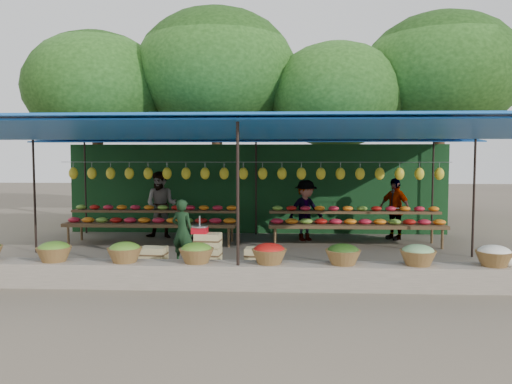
{
  "coord_description": "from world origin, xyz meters",
  "views": [
    {
      "loc": [
        0.69,
        -10.81,
        2.14
      ],
      "look_at": [
        0.14,
        0.2,
        1.37
      ],
      "focal_mm": 35.0,
      "sensor_mm": 36.0,
      "label": 1
    }
  ],
  "objects_px": {
    "blue_crate_front": "(43,272)",
    "vendor_seated": "(182,231)",
    "weighing_scale": "(200,229)",
    "crate_counter": "(207,258)"
  },
  "relations": [
    {
      "from": "blue_crate_front",
      "to": "vendor_seated",
      "type": "bearing_deg",
      "value": 35.49
    },
    {
      "from": "weighing_scale",
      "to": "vendor_seated",
      "type": "bearing_deg",
      "value": 117.27
    },
    {
      "from": "crate_counter",
      "to": "vendor_seated",
      "type": "distance_m",
      "value": 1.23
    },
    {
      "from": "blue_crate_front",
      "to": "weighing_scale",
      "type": "bearing_deg",
      "value": 11.42
    },
    {
      "from": "vendor_seated",
      "to": "weighing_scale",
      "type": "bearing_deg",
      "value": 138.44
    },
    {
      "from": "vendor_seated",
      "to": "blue_crate_front",
      "type": "bearing_deg",
      "value": 53.78
    },
    {
      "from": "weighing_scale",
      "to": "vendor_seated",
      "type": "height_order",
      "value": "vendor_seated"
    },
    {
      "from": "weighing_scale",
      "to": "vendor_seated",
      "type": "xyz_separation_m",
      "value": [
        -0.51,
        1.0,
        -0.19
      ]
    },
    {
      "from": "crate_counter",
      "to": "blue_crate_front",
      "type": "relative_size",
      "value": 5.52
    },
    {
      "from": "crate_counter",
      "to": "blue_crate_front",
      "type": "xyz_separation_m",
      "value": [
        -2.83,
        -0.41,
        -0.18
      ]
    }
  ]
}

